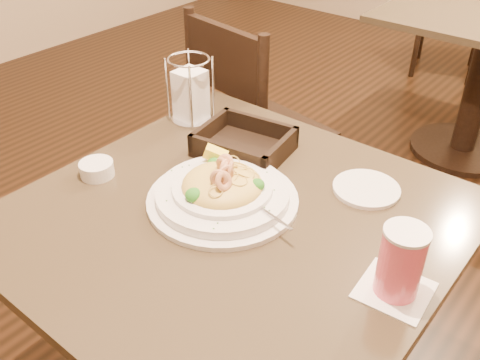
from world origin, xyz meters
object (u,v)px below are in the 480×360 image
Objects in this scene: napkin_caddy at (191,94)px; side_plate at (366,189)px; butter_ramekin at (97,169)px; main_table at (235,289)px; drink_glass at (401,262)px; dining_chair_near at (252,129)px; bread_basket at (244,145)px; pasta_bowl at (222,190)px.

napkin_caddy is 1.20× the size of side_plate.
main_table is at bearing 14.36° from butter_ramekin.
side_plate is at bearing 127.29° from drink_glass.
drink_glass is at bearing 150.81° from dining_chair_near.
butter_ramekin is at bearing -165.64° from main_table.
side_plate is at bearing 55.51° from main_table.
bread_basket is at bearing 134.34° from dining_chair_near.
butter_ramekin is (-0.21, -0.31, -0.00)m from bread_basket.
dining_chair_near is 5.98× the size of side_plate.
napkin_caddy is (-0.38, 0.26, 0.31)m from main_table.
bread_basket is 1.33× the size of napkin_caddy.
butter_ramekin is at bearing -160.30° from pasta_bowl.
side_plate is (0.56, -0.00, -0.07)m from napkin_caddy.
bread_basket is at bearing 158.25° from drink_glass.
side_plate is at bearing 156.84° from dining_chair_near.
bread_basket is 1.60× the size of side_plate.
pasta_bowl is at bearing 131.71° from dining_chair_near.
drink_glass is 0.74m from butter_ramekin.
dining_chair_near reaches higher than napkin_caddy.
butter_ramekin is at bearing -146.55° from side_plate.
drink_glass is (0.84, -0.66, 0.31)m from dining_chair_near.
main_table is 6.34× the size of drink_glass.
butter_ramekin is (-0.35, -0.09, 0.25)m from main_table.
pasta_bowl is 0.42m from drink_glass.
drink_glass is (0.37, 0.01, 0.30)m from main_table.
main_table is at bearing -20.71° from pasta_bowl.
side_plate is (0.18, 0.26, 0.24)m from main_table.
bread_basket is at bearing 116.31° from pasta_bowl.
drink_glass is at bearing -1.18° from pasta_bowl.
dining_chair_near is at bearing 98.60° from butter_ramekin.
napkin_caddy is (-0.33, 0.25, 0.05)m from pasta_bowl.
dining_chair_near is at bearing 125.08° from main_table.
main_table is at bearing -124.49° from side_plate.
napkin_caddy is (0.09, -0.40, 0.32)m from dining_chair_near.
bread_basket is at bearing -11.50° from napkin_caddy.
bread_basket is (-0.10, 0.20, -0.01)m from pasta_bowl.
pasta_bowl is 4.62× the size of butter_ramekin.
butter_ramekin is at bearing -172.13° from drink_glass.
napkin_caddy is 2.28× the size of butter_ramekin.
drink_glass is at bearing 7.87° from butter_ramekin.
bread_basket is 0.24m from napkin_caddy.
napkin_caddy is at bearing 168.50° from bread_basket.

